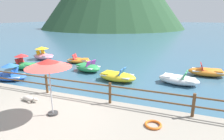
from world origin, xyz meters
The scene contains 13 objects.
ground_plane centered at (0.00, 40.00, 0.00)m, with size 200.00×200.00×0.00m, color #38607A.
dock_railing centered at (0.00, 1.55, 0.97)m, with size 23.92×0.12×0.95m.
beach_umbrella centered at (-0.04, -0.20, 2.45)m, with size 1.70×1.70×2.24m.
dog_resting centered at (-1.77, 0.44, 0.52)m, with size 1.08×0.40×0.26m.
life_ring centered at (3.80, 0.36, 0.45)m, with size 0.61×0.61×0.09m, color orange.
pedal_boat_0 centered at (6.27, 8.94, 0.30)m, with size 2.51×1.31×0.89m.
pedal_boat_1 centered at (-6.14, 3.29, 0.38)m, with size 2.43×1.70×1.18m.
pedal_boat_2 centered at (4.42, 6.43, 0.30)m, with size 2.64×1.62×0.89m.
pedal_boat_3 centered at (-8.40, 9.30, 0.43)m, with size 2.51×1.77×1.26m.
pedal_boat_4 centered at (0.60, 5.65, 0.31)m, with size 2.67×1.54×0.91m.
pedal_boat_5 centered at (-7.37, 5.74, 0.41)m, with size 2.42×1.31×1.26m.
pedal_boat_6 centered at (-4.33, 9.18, 0.24)m, with size 2.38×1.55×0.80m.
pedal_boat_7 centered at (-2.26, 6.99, 0.32)m, with size 2.44×1.88×0.91m.
Camera 1 is at (4.54, -5.75, 4.14)m, focal length 30.79 mm.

